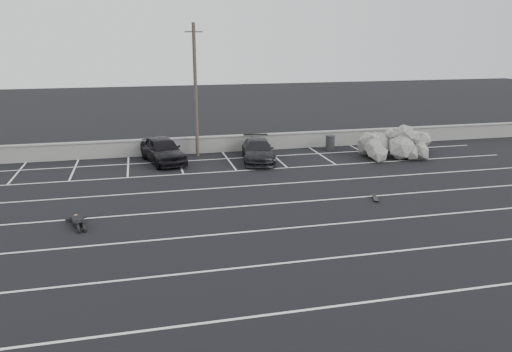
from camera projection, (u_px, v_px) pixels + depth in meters
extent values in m
plane|color=black|center=(256.00, 231.00, 19.54)|extent=(120.00, 120.00, 0.00)
cube|color=gray|center=(207.00, 145.00, 32.51)|extent=(50.00, 0.35, 1.00)
cube|color=gray|center=(207.00, 137.00, 32.37)|extent=(50.00, 0.45, 0.08)
cube|color=silver|center=(306.00, 310.00, 13.92)|extent=(36.00, 0.10, 0.01)
cube|color=silver|center=(277.00, 264.00, 16.73)|extent=(36.00, 0.10, 0.01)
cube|color=silver|center=(256.00, 231.00, 19.54)|extent=(36.00, 0.10, 0.01)
cube|color=silver|center=(241.00, 206.00, 22.35)|extent=(36.00, 0.10, 0.01)
cube|color=silver|center=(229.00, 187.00, 25.16)|extent=(36.00, 0.10, 0.01)
cube|color=silver|center=(219.00, 172.00, 27.97)|extent=(36.00, 0.10, 0.01)
cube|color=silver|center=(211.00, 159.00, 30.78)|extent=(36.00, 0.10, 0.01)
cube|color=silver|center=(18.00, 172.00, 27.87)|extent=(0.10, 5.00, 0.01)
cube|color=silver|center=(74.00, 169.00, 28.53)|extent=(0.10, 5.00, 0.01)
cube|color=silver|center=(128.00, 166.00, 29.20)|extent=(0.10, 5.00, 0.01)
cube|color=silver|center=(180.00, 163.00, 29.87)|extent=(0.10, 5.00, 0.01)
cube|color=silver|center=(229.00, 160.00, 30.53)|extent=(0.10, 5.00, 0.01)
cube|color=silver|center=(276.00, 158.00, 31.20)|extent=(0.10, 5.00, 0.01)
cube|color=silver|center=(321.00, 155.00, 31.86)|extent=(0.10, 5.00, 0.01)
cube|color=silver|center=(365.00, 153.00, 32.53)|extent=(0.10, 5.00, 0.01)
cube|color=silver|center=(406.00, 150.00, 33.19)|extent=(0.10, 5.00, 0.01)
imported|color=black|center=(163.00, 150.00, 29.90)|extent=(2.94, 4.88, 1.55)
imported|color=black|center=(258.00, 151.00, 30.22)|extent=(2.53, 4.76, 1.31)
cylinder|color=#4C4238|center=(196.00, 91.00, 30.64)|extent=(0.22, 0.22, 8.14)
cube|color=#4C4238|center=(194.00, 32.00, 29.68)|extent=(1.09, 0.07, 0.07)
cylinder|color=#29292B|center=(330.00, 143.00, 33.15)|extent=(0.76, 0.76, 0.95)
cylinder|color=#29292B|center=(330.00, 136.00, 33.01)|extent=(0.84, 0.84, 0.05)
cube|color=black|center=(375.00, 198.00, 23.21)|extent=(0.42, 0.79, 0.02)
cube|color=#29292B|center=(375.00, 197.00, 23.47)|extent=(0.17, 0.09, 0.04)
cube|color=#29292B|center=(376.00, 201.00, 22.98)|extent=(0.17, 0.09, 0.04)
cylinder|color=black|center=(372.00, 198.00, 23.48)|extent=(0.04, 0.06, 0.06)
cylinder|color=black|center=(377.00, 198.00, 23.47)|extent=(0.04, 0.06, 0.06)
cylinder|color=black|center=(374.00, 201.00, 22.99)|extent=(0.04, 0.06, 0.06)
cylinder|color=black|center=(378.00, 201.00, 22.98)|extent=(0.04, 0.06, 0.06)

